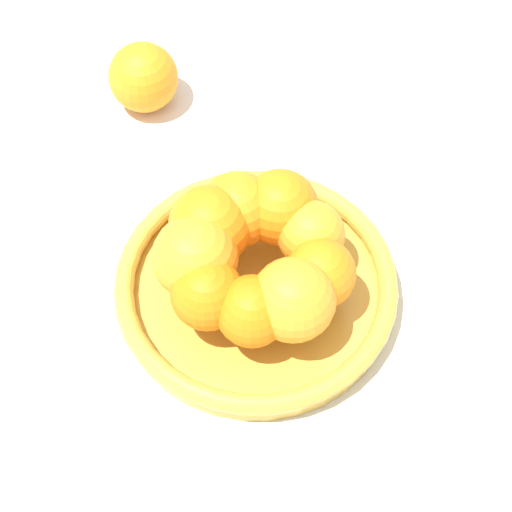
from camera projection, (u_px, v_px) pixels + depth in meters
name	position (u px, v px, depth m)	size (l,w,h in m)	color
ground_plane	(256.00, 297.00, 0.85)	(4.00, 4.00, 0.00)	silver
fruit_bowl	(256.00, 287.00, 0.83)	(0.28, 0.28, 0.04)	gold
orange_pile	(251.00, 253.00, 0.79)	(0.19, 0.18, 0.08)	orange
stray_orange	(143.00, 77.00, 0.96)	(0.08, 0.08, 0.08)	orange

